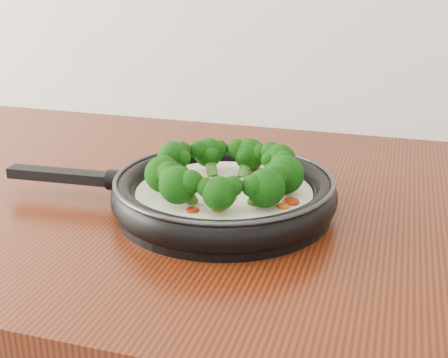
% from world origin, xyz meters
% --- Properties ---
extents(skillet, '(0.50, 0.34, 0.09)m').
position_xyz_m(skillet, '(-0.09, 1.03, 0.93)').
color(skillet, black).
rests_on(skillet, counter).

